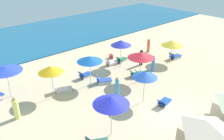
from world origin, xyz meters
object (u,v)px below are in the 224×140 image
object	(u,v)px
umbrella_0	(121,43)
beachgoer_2	(148,46)
cabana_0	(202,140)
beachgoer_0	(153,64)
beachgoer_3	(141,58)
umbrella_1	(51,69)
lounge_chair_2_0	(175,56)
lounge_chair_1_0	(62,89)
lounge_chair_0_1	(122,59)
lounge_chair_4_0	(103,80)
cooler_box_0	(111,56)
umbrella_7	(145,74)
lounge_chair_3_0	(142,73)
beachgoer_1	(117,87)
umbrella_2	(172,43)
lounge_chair_3_1	(137,74)
umbrella_3	(141,55)
umbrella_5	(5,69)
lounge_chair_7_0	(164,102)
umbrella_6	(111,100)
lounge_chair_0_0	(111,62)
lounge_chair_4_1	(85,75)
umbrella_4	(90,59)
beachgoer_4	(16,109)

from	to	relation	value
umbrella_0	beachgoer_2	xyz separation A→B (m)	(5.00, 0.72, -1.71)
cabana_0	beachgoer_0	bearing A→B (deg)	55.62
beachgoer_3	beachgoer_0	bearing A→B (deg)	-134.33
umbrella_1	lounge_chair_2_0	distance (m)	13.70
lounge_chair_1_0	beachgoer_3	world-z (taller)	beachgoer_3
lounge_chair_0_1	lounge_chair_1_0	world-z (taller)	lounge_chair_1_0
cabana_0	lounge_chair_4_0	xyz separation A→B (m)	(1.54, 9.94, -1.04)
lounge_chair_0_1	cooler_box_0	xyz separation A→B (m)	(-0.16, 1.44, -0.06)
umbrella_7	beachgoer_3	xyz separation A→B (m)	(4.78, 4.57, -1.47)
umbrella_1	lounge_chair_1_0	world-z (taller)	umbrella_1
lounge_chair_3_0	beachgoer_1	distance (m)	4.34
umbrella_2	lounge_chair_3_1	bearing A→B (deg)	177.70
umbrella_3	beachgoer_2	world-z (taller)	umbrella_3
lounge_chair_0_1	umbrella_3	size ratio (longest dim) A/B	0.52
umbrella_5	lounge_chair_7_0	bearing A→B (deg)	-46.98
lounge_chair_3_1	umbrella_6	size ratio (longest dim) A/B	0.52
umbrella_2	cooler_box_0	bearing A→B (deg)	128.35
lounge_chair_0_0	umbrella_3	distance (m)	4.76
lounge_chair_2_0	lounge_chair_4_1	bearing A→B (deg)	79.95
lounge_chair_0_1	cooler_box_0	world-z (taller)	lounge_chair_0_1
lounge_chair_0_1	beachgoer_3	bearing A→B (deg)	-162.54
lounge_chair_1_0	umbrella_6	xyz separation A→B (m)	(-0.42, -6.45, 2.26)
lounge_chair_0_0	umbrella_0	bearing A→B (deg)	-146.05
umbrella_5	beachgoer_0	size ratio (longest dim) A/B	1.60
lounge_chair_4_0	beachgoer_2	distance (m)	8.78
lounge_chair_3_1	umbrella_4	world-z (taller)	umbrella_4
lounge_chair_2_0	beachgoer_4	world-z (taller)	beachgoer_4
lounge_chair_7_0	umbrella_2	bearing A→B (deg)	-66.68
umbrella_7	beachgoer_2	bearing A→B (deg)	38.58
beachgoer_1	cooler_box_0	xyz separation A→B (m)	(4.71, 6.03, -0.61)
lounge_chair_0_1	lounge_chair_7_0	size ratio (longest dim) A/B	1.05
lounge_chair_0_1	lounge_chair_4_1	distance (m)	4.88
lounge_chair_1_0	umbrella_5	size ratio (longest dim) A/B	0.62
cabana_0	umbrella_2	distance (m)	12.94
lounge_chair_0_0	lounge_chair_3_1	xyz separation A→B (m)	(0.16, -3.35, -0.06)
beachgoer_1	lounge_chair_4_0	bearing A→B (deg)	19.95
lounge_chair_4_0	beachgoer_0	distance (m)	5.21
umbrella_1	lounge_chair_3_0	size ratio (longest dim) A/B	1.59
umbrella_3	umbrella_6	distance (m)	7.30
beachgoer_1	beachgoer_2	size ratio (longest dim) A/B	1.11
umbrella_5	lounge_chair_7_0	size ratio (longest dim) A/B	1.94
cabana_0	umbrella_4	size ratio (longest dim) A/B	0.98
cooler_box_0	umbrella_7	bearing A→B (deg)	-178.91
beachgoer_1	beachgoer_4	world-z (taller)	beachgoer_1
lounge_chair_2_0	umbrella_3	distance (m)	6.95
umbrella_5	beachgoer_2	world-z (taller)	umbrella_5
cooler_box_0	lounge_chair_2_0	bearing A→B (deg)	-106.17
lounge_chair_1_0	beachgoer_3	bearing A→B (deg)	-72.74
umbrella_1	umbrella_5	size ratio (longest dim) A/B	1.03
umbrella_4	beachgoer_1	world-z (taller)	umbrella_4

